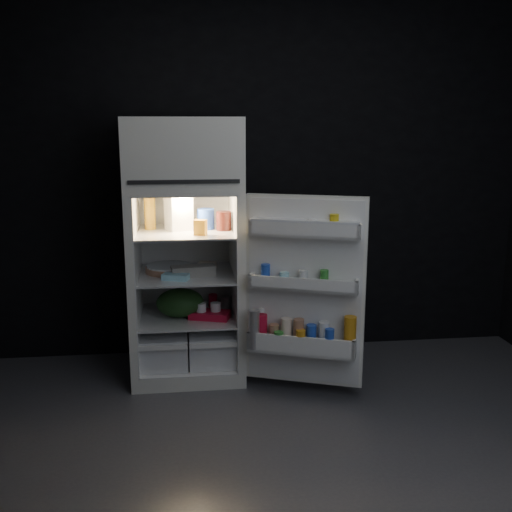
{
  "coord_description": "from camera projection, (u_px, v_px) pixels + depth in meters",
  "views": [
    {
      "loc": [
        -0.59,
        -2.75,
        1.74
      ],
      "look_at": [
        -0.13,
        1.0,
        0.9
      ],
      "focal_mm": 42.0,
      "sensor_mm": 36.0,
      "label": 1
    }
  ],
  "objects": [
    {
      "name": "floor",
      "position": [
        304.0,
        465.0,
        3.12
      ],
      "size": [
        4.0,
        3.4,
        0.0
      ],
      "primitive_type": "cube",
      "color": "#49494E",
      "rests_on": "ground"
    },
    {
      "name": "wall_back",
      "position": [
        262.0,
        177.0,
        4.47
      ],
      "size": [
        4.0,
        0.0,
        2.7
      ],
      "primitive_type": "cube",
      "color": "black",
      "rests_on": "ground"
    },
    {
      "name": "wall_front",
      "position": [
        489.0,
        327.0,
        1.18
      ],
      "size": [
        4.0,
        0.0,
        2.7
      ],
      "primitive_type": "cube",
      "color": "black",
      "rests_on": "ground"
    },
    {
      "name": "refrigerator",
      "position": [
        186.0,
        240.0,
        4.12
      ],
      "size": [
        0.76,
        0.71,
        1.78
      ],
      "color": "white",
      "rests_on": "ground"
    },
    {
      "name": "fridge_door",
      "position": [
        303.0,
        296.0,
        3.77
      ],
      "size": [
        0.74,
        0.44,
        1.22
      ],
      "color": "white",
      "rests_on": "ground"
    },
    {
      "name": "milk_jug",
      "position": [
        179.0,
        213.0,
        4.07
      ],
      "size": [
        0.2,
        0.2,
        0.24
      ],
      "primitive_type": "cube",
      "rotation": [
        0.0,
        0.0,
        0.38
      ],
      "color": "white",
      "rests_on": "refrigerator"
    },
    {
      "name": "mayo_jar",
      "position": [
        206.0,
        219.0,
        4.12
      ],
      "size": [
        0.14,
        0.14,
        0.14
      ],
      "primitive_type": "cylinder",
      "rotation": [
        0.0,
        0.0,
        0.22
      ],
      "color": "#2147B7",
      "rests_on": "refrigerator"
    },
    {
      "name": "jam_jar",
      "position": [
        224.0,
        221.0,
        4.07
      ],
      "size": [
        0.12,
        0.12,
        0.13
      ],
      "primitive_type": "cylinder",
      "rotation": [
        0.0,
        0.0,
        0.21
      ],
      "color": "black",
      "rests_on": "refrigerator"
    },
    {
      "name": "amber_bottle",
      "position": [
        150.0,
        213.0,
        4.1
      ],
      "size": [
        0.09,
        0.09,
        0.22
      ],
      "primitive_type": "cylinder",
      "rotation": [
        0.0,
        0.0,
        -0.28
      ],
      "color": "gold",
      "rests_on": "refrigerator"
    },
    {
      "name": "small_carton",
      "position": [
        200.0,
        227.0,
        3.9
      ],
      "size": [
        0.09,
        0.08,
        0.1
      ],
      "primitive_type": "cube",
      "rotation": [
        0.0,
        0.0,
        -0.33
      ],
      "color": "orange",
      "rests_on": "refrigerator"
    },
    {
      "name": "egg_carton",
      "position": [
        193.0,
        271.0,
        4.06
      ],
      "size": [
        0.31,
        0.15,
        0.07
      ],
      "primitive_type": "cube",
      "rotation": [
        0.0,
        0.0,
        0.14
      ],
      "color": "gray",
      "rests_on": "refrigerator"
    },
    {
      "name": "pie",
      "position": [
        169.0,
        269.0,
        4.17
      ],
      "size": [
        0.38,
        0.38,
        0.04
      ],
      "primitive_type": "cylinder",
      "rotation": [
        0.0,
        0.0,
        -0.17
      ],
      "color": "#A17055",
      "rests_on": "refrigerator"
    },
    {
      "name": "flat_package",
      "position": [
        176.0,
        277.0,
        3.96
      ],
      "size": [
        0.19,
        0.14,
        0.04
      ],
      "primitive_type": "cube",
      "rotation": [
        0.0,
        0.0,
        -0.35
      ],
      "color": "#99DAED",
      "rests_on": "refrigerator"
    },
    {
      "name": "wrapped_pkg",
      "position": [
        207.0,
        266.0,
        4.25
      ],
      "size": [
        0.14,
        0.13,
        0.05
      ],
      "primitive_type": "cube",
      "rotation": [
        0.0,
        0.0,
        -0.25
      ],
      "color": "beige",
      "rests_on": "refrigerator"
    },
    {
      "name": "produce_bag",
      "position": [
        180.0,
        303.0,
        4.15
      ],
      "size": [
        0.38,
        0.34,
        0.2
      ],
      "primitive_type": "ellipsoid",
      "rotation": [
        0.0,
        0.0,
        0.22
      ],
      "color": "#193815",
      "rests_on": "refrigerator"
    },
    {
      "name": "yogurt_tray",
      "position": [
        210.0,
        315.0,
        4.12
      ],
      "size": [
        0.3,
        0.22,
        0.05
      ],
      "primitive_type": "cube",
      "rotation": [
        0.0,
        0.0,
        -0.31
      ],
      "color": "red",
      "rests_on": "refrigerator"
    },
    {
      "name": "small_can_red",
      "position": [
        213.0,
        300.0,
        4.39
      ],
      "size": [
        0.07,
        0.07,
        0.09
      ],
      "primitive_type": "cylinder",
      "rotation": [
        0.0,
        0.0,
        0.15
      ],
      "color": "red",
      "rests_on": "refrigerator"
    },
    {
      "name": "small_can_silver",
      "position": [
        226.0,
        302.0,
        4.34
      ],
      "size": [
        0.08,
        0.08,
        0.09
      ],
      "primitive_type": "cylinder",
      "rotation": [
        0.0,
        0.0,
        -0.05
      ],
      "color": "silver",
      "rests_on": "refrigerator"
    }
  ]
}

